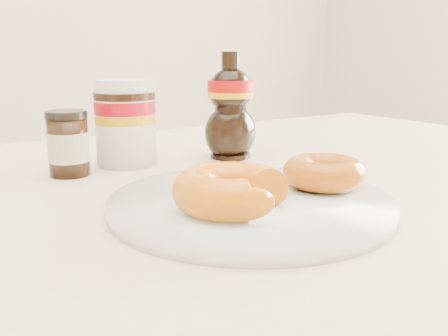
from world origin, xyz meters
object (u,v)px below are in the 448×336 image
donut_bitten (231,190)px  donut_whole (324,172)px  nutella_jar (125,119)px  dining_table (225,246)px  dark_jar (68,144)px  plate (250,203)px  syrup_bottle (230,106)px

donut_bitten → donut_whole: 0.13m
donut_whole → nutella_jar: size_ratio=0.74×
dining_table → donut_bitten: 0.19m
dark_jar → plate: bearing=-66.0°
plate → dark_jar: dark_jar is taller
dining_table → nutella_jar: bearing=109.2°
donut_bitten → dining_table: bearing=82.1°
plate → dark_jar: size_ratio=3.40×
donut_whole → plate: bearing=173.2°
nutella_jar → syrup_bottle: (0.15, -0.04, 0.01)m
donut_whole → dark_jar: bearing=127.8°
donut_bitten → plate: bearing=54.5°
donut_whole → syrup_bottle: size_ratio=0.56×
donut_whole → dark_jar: dark_jar is taller
dining_table → dark_jar: 0.24m
dining_table → donut_whole: size_ratio=15.43×
nutella_jar → syrup_bottle: bearing=-14.4°
dining_table → nutella_jar: size_ratio=11.46×
donut_bitten → nutella_jar: nutella_jar is taller
dark_jar → syrup_bottle: bearing=-4.2°
donut_bitten → dark_jar: bearing=127.2°
syrup_bottle → dark_jar: 0.25m
donut_whole → syrup_bottle: 0.25m
nutella_jar → plate: bearing=-85.2°
dining_table → donut_whole: (0.06, -0.12, 0.11)m
nutella_jar → dark_jar: 0.10m
dining_table → plate: (-0.04, -0.10, 0.09)m
dining_table → donut_bitten: size_ratio=12.63×
syrup_bottle → dark_jar: bearing=175.8°
donut_bitten → syrup_bottle: bearing=79.3°
syrup_bottle → dark_jar: size_ratio=1.88×
donut_bitten → syrup_bottle: syrup_bottle is taller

